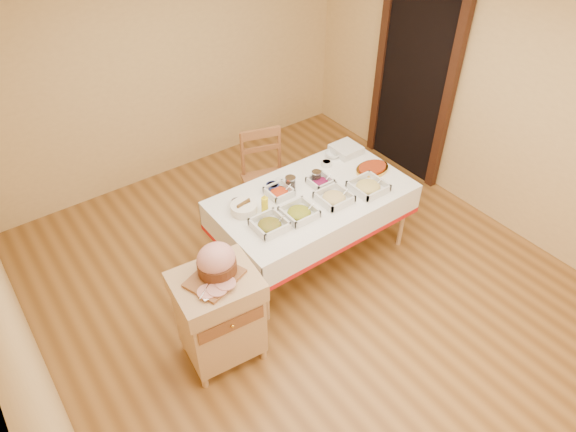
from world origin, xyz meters
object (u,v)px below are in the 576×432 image
object	(u,v)px
butcher_cart	(219,313)
ham_on_board	(216,263)
bread_basket	(244,208)
brass_platter	(372,169)
plate_stack	(346,149)
mustard_bottle	(265,204)
dining_table	(312,208)
dining_chair	(266,178)
preserve_jar_left	(290,184)
preserve_jar_right	(316,177)

from	to	relation	value
butcher_cart	ham_on_board	bearing A→B (deg)	38.11
bread_basket	brass_platter	world-z (taller)	bread_basket
plate_stack	brass_platter	bearing A→B (deg)	-90.15
mustard_bottle	plate_stack	world-z (taller)	mustard_bottle
dining_table	brass_platter	xyz separation A→B (m)	(0.70, -0.05, 0.18)
dining_chair	brass_platter	xyz separation A→B (m)	(0.73, -0.78, 0.26)
dining_chair	mustard_bottle	size ratio (longest dim) A/B	5.33
preserve_jar_left	plate_stack	distance (m)	0.83
preserve_jar_left	brass_platter	size ratio (longest dim) A/B	0.36
preserve_jar_right	brass_platter	size ratio (longest dim) A/B	0.33
dining_table	preserve_jar_left	distance (m)	0.31
dining_chair	preserve_jar_left	size ratio (longest dim) A/B	8.04
bread_basket	plate_stack	bearing A→B (deg)	8.16
ham_on_board	preserve_jar_left	world-z (taller)	ham_on_board
preserve_jar_right	butcher_cart	bearing A→B (deg)	-156.57
dining_table	preserve_jar_right	bearing A→B (deg)	41.71
preserve_jar_left	plate_stack	xyz separation A→B (m)	(0.82, 0.16, -0.02)
preserve_jar_left	mustard_bottle	distance (m)	0.41
butcher_cart	preserve_jar_right	bearing A→B (deg)	23.43
dining_chair	preserve_jar_right	world-z (taller)	dining_chair
brass_platter	bread_basket	bearing A→B (deg)	171.74
dining_table	bread_basket	bearing A→B (deg)	167.10
ham_on_board	plate_stack	xyz separation A→B (m)	(1.97, 0.81, -0.20)
dining_chair	bread_basket	size ratio (longest dim) A/B	4.34
dining_table	plate_stack	bearing A→B (deg)	26.05
dining_chair	preserve_jar_right	xyz separation A→B (m)	(0.17, -0.60, 0.29)
dining_table	ham_on_board	size ratio (longest dim) A/B	4.48
butcher_cart	preserve_jar_left	xyz separation A→B (m)	(1.19, 0.69, 0.32)
brass_platter	preserve_jar_right	bearing A→B (deg)	162.76
preserve_jar_right	brass_platter	xyz separation A→B (m)	(0.56, -0.17, -0.03)
dining_table	mustard_bottle	xyz separation A→B (m)	(-0.50, 0.04, 0.25)
preserve_jar_left	ham_on_board	bearing A→B (deg)	-150.26
butcher_cart	dining_chair	bearing A→B (deg)	43.86
dining_table	preserve_jar_right	world-z (taller)	preserve_jar_right
dining_table	bread_basket	size ratio (longest dim) A/B	7.76
dining_chair	bread_basket	xyz separation A→B (m)	(-0.62, -0.58, 0.28)
ham_on_board	preserve_jar_right	bearing A→B (deg)	22.93
mustard_bottle	dining_table	bearing A→B (deg)	-4.87
preserve_jar_left	butcher_cart	bearing A→B (deg)	-149.94
ham_on_board	plate_stack	world-z (taller)	ham_on_board
butcher_cart	preserve_jar_left	distance (m)	1.41
butcher_cart	brass_platter	bearing A→B (deg)	12.78
dining_table	ham_on_board	world-z (taller)	ham_on_board
preserve_jar_left	bread_basket	xyz separation A→B (m)	(-0.53, -0.04, -0.01)
preserve_jar_left	brass_platter	bearing A→B (deg)	-16.01
mustard_bottle	brass_platter	size ratio (longest dim) A/B	0.54
butcher_cart	plate_stack	size ratio (longest dim) A/B	3.32
preserve_jar_right	dining_chair	bearing A→B (deg)	105.74
dining_table	preserve_jar_left	size ratio (longest dim) A/B	14.36
brass_platter	plate_stack	bearing A→B (deg)	89.85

